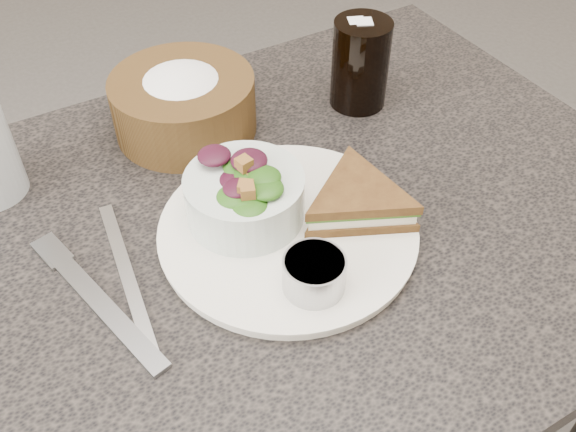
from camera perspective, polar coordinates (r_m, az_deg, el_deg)
The scene contains 10 objects.
dining_table at distance 1.05m, azimuth -1.92°, elevation -15.40°, with size 1.00×0.70×0.75m, color black.
dinner_plate at distance 0.73m, azimuth 0.00°, elevation -1.32°, with size 0.29×0.29×0.01m, color silver.
sandwich at distance 0.74m, azimuth 6.22°, elevation 1.37°, with size 0.15×0.15×0.04m, color #523718, non-canonical shape.
salad_bowl at distance 0.72m, azimuth -3.90°, elevation 2.32°, with size 0.14×0.14×0.08m, color silver, non-canonical shape.
dressing_ramekin at distance 0.66m, azimuth 2.34°, elevation -5.16°, with size 0.07×0.07×0.04m, color #A5A7AA.
orange_wedge at distance 0.77m, azimuth -1.67°, elevation 3.30°, with size 0.06×0.06×0.03m, color orange.
fork at distance 0.69m, azimuth -16.12°, elevation -7.73°, with size 0.02×0.21×0.01m, color gray.
knife at distance 0.72m, azimuth -14.14°, elevation -5.04°, with size 0.01×0.23×0.00m, color #B8B8B8.
bread_basket at distance 0.87m, azimuth -9.33°, elevation 10.51°, with size 0.19×0.19×0.11m, color #453219, non-canonical shape.
cola_glass at distance 0.91m, azimuth 6.47°, elevation 13.61°, with size 0.08×0.08×0.14m, color black, non-canonical shape.
Camera 1 is at (-0.23, -0.47, 1.28)m, focal length 40.00 mm.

